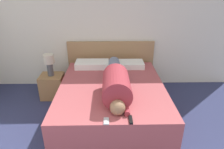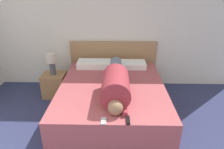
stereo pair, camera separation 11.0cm
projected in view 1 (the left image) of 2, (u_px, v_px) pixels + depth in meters
The scene contains 10 objects.
wall_back at pixel (99, 24), 3.93m from camera, with size 5.65×0.06×2.60m.
bed at pixel (112, 100), 3.29m from camera, with size 1.65×1.98×0.55m.
headboard at pixel (111, 64), 4.21m from camera, with size 1.77×0.04×0.96m.
nightstand at pixel (53, 86), 3.83m from camera, with size 0.42×0.38×0.45m.
table_lamp at pixel (49, 62), 3.63m from camera, with size 0.19×0.19×0.41m.
person_lying at pixel (116, 82), 2.90m from camera, with size 0.39×1.63×0.39m.
pillow_near_headboard at pixel (92, 64), 3.83m from camera, with size 0.63×0.34×0.12m.
pillow_second at pixel (128, 64), 3.85m from camera, with size 0.60×0.34×0.10m.
tv_remote at pixel (131, 120), 2.35m from camera, with size 0.04×0.15×0.02m.
cell_phone at pixel (106, 121), 2.33m from camera, with size 0.06×0.13×0.01m.
Camera 1 is at (0.18, -0.26, 2.02)m, focal length 32.00 mm.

